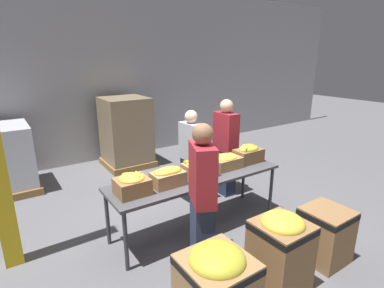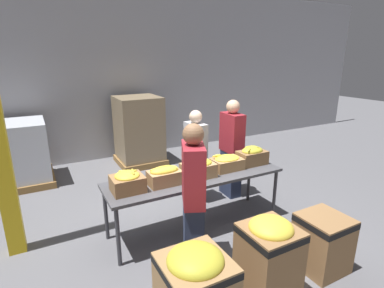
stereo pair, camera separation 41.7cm
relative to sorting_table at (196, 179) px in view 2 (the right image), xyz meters
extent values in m
plane|color=slate|center=(0.00, 0.00, -0.74)|extent=(30.00, 30.00, 0.00)
cube|color=#A8A8AD|center=(0.00, 3.75, 1.26)|extent=(16.00, 0.08, 4.00)
cube|color=#4C4C51|center=(0.00, 0.00, 0.04)|extent=(2.52, 0.74, 0.04)
cylinder|color=#38383D|center=(-1.20, -0.31, -0.36)|extent=(0.05, 0.05, 0.76)
cylinder|color=#38383D|center=(1.20, -0.31, -0.36)|extent=(0.05, 0.05, 0.76)
cylinder|color=#38383D|center=(-1.20, 0.31, -0.36)|extent=(0.05, 0.05, 0.76)
cylinder|color=#38383D|center=(1.20, 0.31, -0.36)|extent=(0.05, 0.05, 0.76)
cube|color=olive|center=(-0.97, -0.04, 0.16)|extent=(0.39, 0.33, 0.20)
ellipsoid|color=yellow|center=(-0.97, -0.04, 0.26)|extent=(0.30, 0.30, 0.10)
ellipsoid|color=yellow|center=(-0.91, -0.06, 0.30)|extent=(0.17, 0.15, 0.05)
ellipsoid|color=yellow|center=(-0.97, 0.05, 0.29)|extent=(0.17, 0.13, 0.04)
ellipsoid|color=yellow|center=(-0.97, -0.03, 0.30)|extent=(0.06, 0.18, 0.05)
ellipsoid|color=yellow|center=(-0.90, -0.05, 0.31)|extent=(0.08, 0.19, 0.04)
cube|color=tan|center=(-0.49, -0.06, 0.15)|extent=(0.42, 0.26, 0.18)
ellipsoid|color=yellow|center=(-0.49, -0.06, 0.25)|extent=(0.38, 0.21, 0.11)
ellipsoid|color=yellow|center=(-0.42, -0.11, 0.27)|extent=(0.17, 0.05, 0.04)
ellipsoid|color=yellow|center=(-0.60, -0.04, 0.27)|extent=(0.16, 0.05, 0.05)
ellipsoid|color=yellow|center=(-0.49, -0.06, 0.29)|extent=(0.20, 0.05, 0.05)
cube|color=tan|center=(0.01, -0.05, 0.15)|extent=(0.44, 0.31, 0.19)
ellipsoid|color=gold|center=(0.01, -0.05, 0.26)|extent=(0.40, 0.28, 0.09)
ellipsoid|color=gold|center=(-0.12, -0.01, 0.28)|extent=(0.15, 0.21, 0.05)
ellipsoid|color=gold|center=(-0.01, -0.09, 0.28)|extent=(0.07, 0.19, 0.05)
cube|color=#A37A4C|center=(0.52, 0.00, 0.14)|extent=(0.44, 0.31, 0.16)
ellipsoid|color=yellow|center=(0.52, 0.00, 0.23)|extent=(0.38, 0.28, 0.08)
ellipsoid|color=yellow|center=(0.43, -0.01, 0.26)|extent=(0.12, 0.18, 0.04)
ellipsoid|color=yellow|center=(0.39, 0.08, 0.26)|extent=(0.16, 0.06, 0.05)
cube|color=olive|center=(0.98, 0.00, 0.16)|extent=(0.44, 0.27, 0.21)
ellipsoid|color=gold|center=(0.98, 0.00, 0.27)|extent=(0.35, 0.24, 0.12)
ellipsoid|color=gold|center=(0.99, 0.05, 0.32)|extent=(0.20, 0.08, 0.04)
ellipsoid|color=gold|center=(0.89, -0.04, 0.32)|extent=(0.17, 0.15, 0.05)
ellipsoid|color=gold|center=(1.00, -0.01, 0.32)|extent=(0.15, 0.13, 0.04)
cube|color=black|center=(0.40, 0.74, -0.37)|extent=(0.22, 0.37, 0.74)
cube|color=#B2B2B7|center=(0.40, 0.74, 0.31)|extent=(0.24, 0.43, 0.61)
sphere|color=beige|center=(0.40, 0.74, 0.72)|extent=(0.21, 0.21, 0.21)
cube|color=#2D3856|center=(1.06, 0.65, -0.34)|extent=(0.22, 0.39, 0.81)
cube|color=maroon|center=(1.06, 0.65, 0.40)|extent=(0.24, 0.46, 0.67)
sphere|color=#DBAD89|center=(1.06, 0.65, 0.84)|extent=(0.23, 0.23, 0.23)
cube|color=#2D3856|center=(-0.42, -0.70, -0.34)|extent=(0.35, 0.45, 0.82)
cube|color=maroon|center=(-0.42, -0.70, 0.41)|extent=(0.40, 0.52, 0.68)
sphere|color=#896042|center=(-0.42, -0.70, 0.87)|extent=(0.23, 0.23, 0.23)
cube|color=black|center=(-0.81, -1.46, -0.10)|extent=(0.60, 0.60, 0.07)
ellipsoid|color=gold|center=(-0.81, -1.46, -0.04)|extent=(0.51, 0.51, 0.21)
cube|color=olive|center=(0.04, -1.46, -0.36)|extent=(0.52, 0.52, 0.76)
cube|color=black|center=(0.04, -1.46, -0.03)|extent=(0.52, 0.52, 0.07)
ellipsoid|color=yellow|center=(0.04, -1.46, 0.03)|extent=(0.44, 0.44, 0.18)
cube|color=olive|center=(0.86, -1.46, -0.41)|extent=(0.51, 0.51, 0.66)
cube|color=black|center=(0.86, -1.46, -0.14)|extent=(0.51, 0.51, 0.07)
cube|color=olive|center=(-2.24, 2.96, -0.68)|extent=(1.15, 1.15, 0.13)
cube|color=silver|center=(-2.24, 2.96, -0.07)|extent=(1.06, 1.06, 1.09)
cube|color=olive|center=(0.18, 2.99, -0.68)|extent=(1.02, 1.02, 0.13)
cube|color=#897556|center=(0.18, 2.99, 0.09)|extent=(0.93, 0.93, 1.41)
camera|label=1|loc=(-2.23, -3.16, 1.66)|focal=28.00mm
camera|label=2|loc=(-1.87, -3.37, 1.66)|focal=28.00mm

